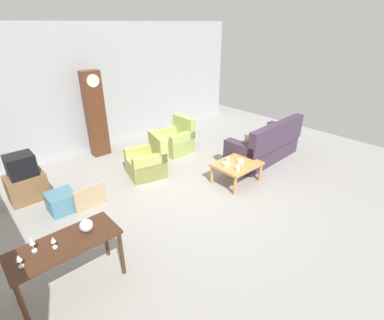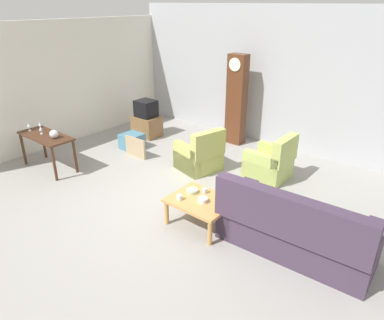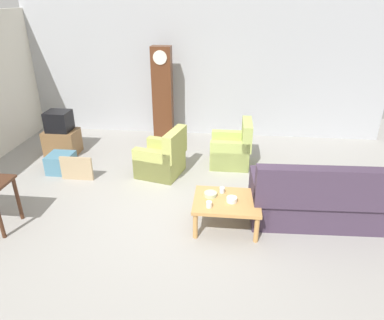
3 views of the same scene
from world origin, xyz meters
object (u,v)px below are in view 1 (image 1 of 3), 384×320
object	(u,v)px
coffee_table_wood	(237,166)
grandfather_clock	(96,115)
console_table_dark	(66,249)
couch_floral	(265,146)
bowl_white_stacked	(241,161)
tv_stand_cabinet	(27,187)
bowl_shallow_green	(227,164)
wine_glass_mid	(32,242)
storage_box_blue	(62,202)
cup_white_porcelain	(238,168)
cup_blue_rimmed	(228,159)
wine_glass_short	(53,241)
armchair_olive_near	(148,162)
glass_dome_cloche	(86,225)
wine_glass_tall	(19,259)
framed_picture_leaning	(91,197)
armchair_olive_far	(177,141)
tv_crt	(21,165)

from	to	relation	value
coffee_table_wood	grandfather_clock	distance (m)	3.76
grandfather_clock	console_table_dark	bearing A→B (deg)	-120.44
couch_floral	bowl_white_stacked	bearing A→B (deg)	-166.99
bowl_white_stacked	grandfather_clock	bearing A→B (deg)	115.36
console_table_dark	tv_stand_cabinet	bearing A→B (deg)	86.56
bowl_shallow_green	wine_glass_mid	xyz separation A→B (m)	(-3.80, -0.38, 0.40)
storage_box_blue	cup_white_porcelain	world-z (taller)	cup_white_porcelain
wine_glass_mid	bowl_white_stacked	bearing A→B (deg)	3.60
tv_stand_cabinet	console_table_dark	bearing A→B (deg)	-93.44
cup_white_porcelain	cup_blue_rimmed	world-z (taller)	cup_white_porcelain
bowl_white_stacked	cup_blue_rimmed	bearing A→B (deg)	120.99
wine_glass_short	tv_stand_cabinet	bearing A→B (deg)	84.23
armchair_olive_near	glass_dome_cloche	xyz separation A→B (m)	(-2.19, -1.92, 0.53)
glass_dome_cloche	wine_glass_short	distance (m)	0.42
wine_glass_short	cup_blue_rimmed	bearing A→B (deg)	9.02
couch_floral	storage_box_blue	size ratio (longest dim) A/B	4.49
tv_stand_cabinet	bowl_white_stacked	distance (m)	4.34
tv_stand_cabinet	bowl_shallow_green	distance (m)	4.01
armchair_olive_near	wine_glass_tall	distance (m)	3.64
bowl_white_stacked	couch_floral	bearing A→B (deg)	13.01
couch_floral	cup_white_porcelain	distance (m)	1.74
cup_white_porcelain	bowl_white_stacked	xyz separation A→B (m)	(0.31, 0.18, -0.01)
couch_floral	wine_glass_mid	size ratio (longest dim) A/B	10.39
framed_picture_leaning	storage_box_blue	distance (m)	0.52
grandfather_clock	glass_dome_cloche	size ratio (longest dim) A/B	12.59
armchair_olive_near	framed_picture_leaning	xyz separation A→B (m)	(-1.54, -0.39, -0.08)
coffee_table_wood	cup_blue_rimmed	xyz separation A→B (m)	(-0.08, 0.20, 0.11)
bowl_shallow_green	cup_blue_rimmed	bearing A→B (deg)	34.82
couch_floral	wine_glass_short	size ratio (longest dim) A/B	12.89
couch_floral	console_table_dark	distance (m)	5.20
wine_glass_short	wine_glass_tall	bearing A→B (deg)	-171.43
armchair_olive_far	wine_glass_short	size ratio (longest dim) A/B	5.55
storage_box_blue	wine_glass_tall	xyz separation A→B (m)	(-1.00, -1.91, 0.68)
grandfather_clock	wine_glass_mid	distance (m)	4.43
cup_white_porcelain	wine_glass_short	xyz separation A→B (m)	(-3.60, -0.18, 0.36)
tv_crt	cup_blue_rimmed	bearing A→B (deg)	-30.99
coffee_table_wood	tv_crt	distance (m)	4.27
couch_floral	armchair_olive_far	size ratio (longest dim) A/B	2.32
tv_crt	wine_glass_short	distance (m)	2.72
couch_floral	console_table_dark	size ratio (longest dim) A/B	1.64
tv_crt	couch_floral	bearing A→B (deg)	-22.14
grandfather_clock	wine_glass_tall	world-z (taller)	grandfather_clock
tv_crt	wine_glass_tall	world-z (taller)	tv_crt
cup_blue_rimmed	couch_floral	bearing A→B (deg)	2.71
armchair_olive_far	framed_picture_leaning	xyz separation A→B (m)	(-2.86, -0.97, -0.08)
couch_floral	framed_picture_leaning	world-z (taller)	couch_floral
couch_floral	wine_glass_short	distance (m)	5.33
coffee_table_wood	storage_box_blue	bearing A→B (deg)	155.60
coffee_table_wood	cup_blue_rimmed	world-z (taller)	cup_blue_rimmed
cup_blue_rimmed	wine_glass_short	size ratio (longest dim) A/B	0.50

